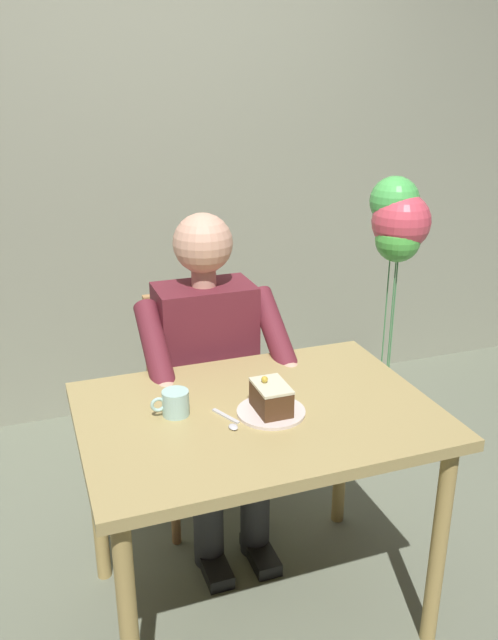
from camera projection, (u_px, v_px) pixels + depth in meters
ground_plane at (257, 604)px, 2.22m from camera, size 14.00×14.00×0.00m
cafe_rear_panel at (140, 117)px, 3.10m from camera, size 6.40×0.12×3.00m
dining_table at (257, 436)px, 1.98m from camera, size 1.06×0.75×0.75m
chair at (200, 394)px, 2.62m from camera, size 0.42×0.42×0.89m
seated_person at (212, 375)px, 2.42m from camera, size 0.53×0.58×1.24m
dessert_plate at (271, 412)px, 1.92m from camera, size 0.20×0.20×0.01m
cake_slice at (271, 397)px, 1.91m from camera, size 0.09×0.13×0.10m
coffee_cup at (175, 402)px, 1.91m from camera, size 0.11×0.08×0.08m
dessert_spoon at (230, 422)px, 1.87m from camera, size 0.06×0.14×0.01m
balloon_display at (397, 239)px, 2.81m from camera, size 0.25×0.28×1.29m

